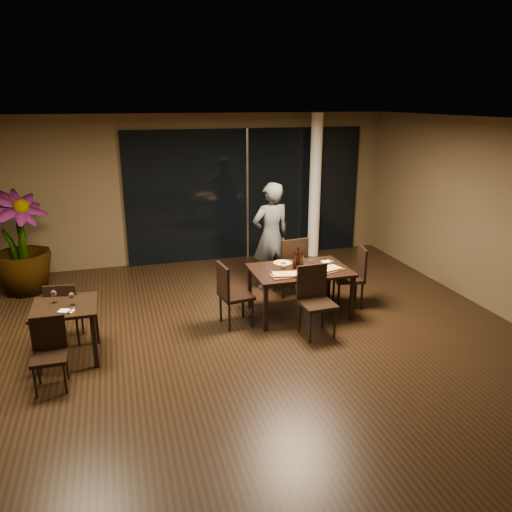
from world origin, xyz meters
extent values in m
plane|color=black|center=(0.00, 0.00, 0.00)|extent=(8.00, 8.00, 0.00)
cube|color=#493D27|center=(0.00, 4.05, 1.50)|extent=(8.00, 0.10, 3.00)
cube|color=#493D27|center=(0.00, -4.05, 1.50)|extent=(8.00, 0.10, 3.00)
cube|color=#493D27|center=(4.05, 0.00, 1.50)|extent=(0.10, 8.00, 3.00)
cube|color=silver|center=(0.00, 0.00, 3.02)|extent=(8.00, 8.00, 0.04)
cube|color=black|center=(1.00, 3.96, 1.35)|extent=(5.00, 0.06, 2.70)
cylinder|color=white|center=(2.40, 3.65, 1.50)|extent=(0.24, 0.24, 3.00)
cube|color=black|center=(1.00, 0.80, 0.73)|extent=(1.50, 1.00, 0.04)
cube|color=black|center=(0.31, 0.36, 0.35)|extent=(0.06, 0.06, 0.71)
cube|color=black|center=(1.69, 0.36, 0.35)|extent=(0.06, 0.06, 0.71)
cube|color=black|center=(0.31, 1.24, 0.35)|extent=(0.06, 0.06, 0.71)
cube|color=black|center=(1.69, 1.24, 0.35)|extent=(0.06, 0.06, 0.71)
cube|color=black|center=(-2.40, 0.30, 0.73)|extent=(0.80, 0.80, 0.04)
cube|color=black|center=(-2.74, -0.04, 0.35)|extent=(0.06, 0.06, 0.71)
cube|color=black|center=(-2.06, -0.04, 0.35)|extent=(0.06, 0.06, 0.71)
cube|color=black|center=(-2.74, 0.64, 0.35)|extent=(0.06, 0.06, 0.71)
cube|color=black|center=(-2.06, 0.64, 0.35)|extent=(0.06, 0.06, 0.71)
cube|color=black|center=(1.13, 1.66, 0.49)|extent=(0.53, 0.53, 0.05)
cylinder|color=black|center=(1.30, 1.88, 0.25)|extent=(0.04, 0.04, 0.49)
cylinder|color=black|center=(0.91, 1.84, 0.25)|extent=(0.04, 0.04, 0.49)
cylinder|color=black|center=(1.35, 1.48, 0.25)|extent=(0.04, 0.04, 0.49)
cylinder|color=black|center=(0.95, 1.44, 0.25)|extent=(0.04, 0.04, 0.49)
cube|color=black|center=(1.15, 1.44, 0.77)|extent=(0.49, 0.10, 0.55)
cube|color=black|center=(0.97, 0.03, 0.48)|extent=(0.49, 0.49, 0.05)
cylinder|color=black|center=(0.79, -0.17, 0.24)|extent=(0.04, 0.04, 0.48)
cylinder|color=black|center=(1.17, -0.15, 0.24)|extent=(0.04, 0.04, 0.48)
cylinder|color=black|center=(0.77, 0.21, 0.24)|extent=(0.04, 0.04, 0.48)
cylinder|color=black|center=(1.15, 0.23, 0.24)|extent=(0.04, 0.04, 0.48)
cube|color=black|center=(0.96, 0.24, 0.74)|extent=(0.47, 0.07, 0.53)
cube|color=black|center=(-0.05, 0.70, 0.46)|extent=(0.51, 0.51, 0.05)
cylinder|color=black|center=(0.16, 0.54, 0.23)|extent=(0.04, 0.04, 0.46)
cylinder|color=black|center=(0.11, 0.91, 0.23)|extent=(0.04, 0.04, 0.46)
cylinder|color=black|center=(-0.20, 0.49, 0.23)|extent=(0.04, 0.04, 0.46)
cylinder|color=black|center=(-0.25, 0.85, 0.23)|extent=(0.04, 0.04, 0.46)
cube|color=black|center=(-0.25, 0.67, 0.72)|extent=(0.10, 0.45, 0.51)
cube|color=black|center=(1.89, 0.91, 0.47)|extent=(0.55, 0.55, 0.05)
cylinder|color=black|center=(1.74, 1.13, 0.24)|extent=(0.04, 0.04, 0.47)
cylinder|color=black|center=(1.66, 0.76, 0.24)|extent=(0.04, 0.04, 0.47)
cylinder|color=black|center=(2.11, 1.05, 0.24)|extent=(0.04, 0.04, 0.47)
cylinder|color=black|center=(2.03, 0.68, 0.24)|extent=(0.04, 0.04, 0.47)
cube|color=black|center=(2.09, 0.86, 0.73)|extent=(0.14, 0.46, 0.52)
cube|color=black|center=(-2.45, 0.84, 0.43)|extent=(0.47, 0.47, 0.05)
cylinder|color=black|center=(-2.26, 0.98, 0.21)|extent=(0.03, 0.03, 0.43)
cylinder|color=black|center=(-2.60, 1.03, 0.21)|extent=(0.03, 0.03, 0.43)
cylinder|color=black|center=(-2.31, 0.65, 0.21)|extent=(0.03, 0.03, 0.43)
cylinder|color=black|center=(-2.65, 0.69, 0.21)|extent=(0.03, 0.03, 0.43)
cube|color=black|center=(-2.48, 0.65, 0.66)|extent=(0.42, 0.09, 0.47)
cube|color=black|center=(-2.55, -0.41, 0.40)|extent=(0.39, 0.39, 0.04)
cylinder|color=black|center=(-2.71, -0.57, 0.20)|extent=(0.03, 0.03, 0.40)
cylinder|color=black|center=(-2.39, -0.57, 0.20)|extent=(0.03, 0.03, 0.40)
cylinder|color=black|center=(-2.71, -0.25, 0.20)|extent=(0.03, 0.03, 0.40)
cylinder|color=black|center=(-2.39, -0.25, 0.20)|extent=(0.03, 0.03, 0.40)
cube|color=black|center=(-2.55, -0.23, 0.63)|extent=(0.39, 0.04, 0.45)
imported|color=#313436|center=(0.91, 2.01, 0.96)|extent=(0.71, 0.54, 1.91)
imported|color=#204F1A|center=(-3.30, 3.03, 0.89)|extent=(1.37, 1.37, 1.78)
cube|color=#442A16|center=(0.72, 0.55, 0.76)|extent=(0.53, 0.28, 0.01)
cube|color=#472E17|center=(1.35, 0.60, 0.76)|extent=(0.64, 0.47, 0.01)
cylinder|color=red|center=(0.83, 1.12, 0.76)|extent=(0.29, 0.29, 0.01)
cylinder|color=white|center=(0.76, 0.89, 0.80)|extent=(0.08, 0.08, 0.09)
cylinder|color=white|center=(1.22, 0.89, 0.80)|extent=(0.08, 0.08, 0.09)
cube|color=silver|center=(1.52, 0.67, 0.76)|extent=(0.20, 0.16, 0.01)
cube|color=white|center=(1.54, 1.00, 0.76)|extent=(0.19, 0.12, 0.01)
cube|color=white|center=(-2.36, 0.08, 0.76)|extent=(0.21, 0.17, 0.01)
camera|label=1|loc=(-1.67, -6.02, 3.27)|focal=35.00mm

